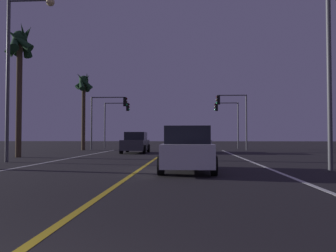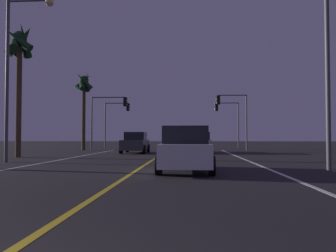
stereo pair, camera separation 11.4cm
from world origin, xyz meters
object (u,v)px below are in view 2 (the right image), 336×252
(car_lead_same_lane, at_px, (185,150))
(traffic_light_near_right, at_px, (232,109))
(car_ahead_far, at_px, (199,143))
(street_lamp_right_near, at_px, (316,28))
(palm_tree_left_far, at_px, (84,88))
(palm_tree_left_mid, at_px, (20,51))
(street_lamp_left_mid, at_px, (18,58))
(traffic_light_near_left, at_px, (109,110))
(traffic_light_far_right, at_px, (227,114))
(traffic_light_far_left, at_px, (117,114))
(car_oncoming, at_px, (135,143))

(car_lead_same_lane, xyz_separation_m, traffic_light_near_right, (4.34, 20.71, 3.21))
(car_ahead_far, xyz_separation_m, street_lamp_right_near, (4.09, -14.79, 4.72))
(palm_tree_left_far, bearing_deg, palm_tree_left_mid, -92.81)
(car_lead_same_lane, distance_m, street_lamp_left_mid, 10.76)
(palm_tree_left_mid, bearing_deg, traffic_light_near_left, 76.35)
(street_lamp_left_mid, bearing_deg, traffic_light_far_right, 58.95)
(traffic_light_near_left, bearing_deg, traffic_light_far_left, 93.76)
(car_ahead_far, xyz_separation_m, palm_tree_left_mid, (-11.79, -6.96, 6.06))
(street_lamp_right_near, bearing_deg, palm_tree_left_far, -52.00)
(car_lead_same_lane, bearing_deg, car_ahead_far, -3.68)
(car_oncoming, height_order, traffic_light_far_right, traffic_light_far_right)
(traffic_light_far_left, bearing_deg, palm_tree_left_far, -108.71)
(car_oncoming, height_order, traffic_light_near_left, traffic_light_near_left)
(palm_tree_left_far, bearing_deg, traffic_light_near_right, 2.23)
(car_oncoming, bearing_deg, car_ahead_far, 97.54)
(traffic_light_near_right, relative_size, palm_tree_left_far, 0.70)
(car_lead_same_lane, height_order, palm_tree_left_far, palm_tree_left_far)
(traffic_light_far_right, height_order, palm_tree_left_mid, palm_tree_left_mid)
(traffic_light_near_left, height_order, traffic_light_far_left, traffic_light_near_left)
(car_lead_same_lane, distance_m, traffic_light_near_left, 22.36)
(car_oncoming, distance_m, traffic_light_near_left, 7.72)
(traffic_light_near_right, distance_m, traffic_light_near_left, 12.15)
(traffic_light_far_left, bearing_deg, car_oncoming, -71.05)
(street_lamp_right_near, height_order, palm_tree_left_mid, street_lamp_right_near)
(car_oncoming, distance_m, traffic_light_near_right, 10.95)
(car_oncoming, bearing_deg, street_lamp_right_near, 33.35)
(car_lead_same_lane, xyz_separation_m, traffic_light_far_right, (4.46, 26.21, 3.05))
(car_oncoming, relative_size, palm_tree_left_mid, 0.50)
(traffic_light_near_left, xyz_separation_m, street_lamp_left_mid, (-0.96, -16.48, 1.44))
(car_oncoming, xyz_separation_m, palm_tree_left_mid, (-6.60, -6.27, 6.06))
(car_oncoming, bearing_deg, traffic_light_far_left, -161.05)
(car_ahead_far, bearing_deg, traffic_light_near_right, -32.02)
(car_lead_same_lane, height_order, palm_tree_left_mid, palm_tree_left_mid)
(traffic_light_near_right, bearing_deg, car_oncoming, 35.31)
(traffic_light_near_left, relative_size, traffic_light_far_right, 1.02)
(street_lamp_right_near, bearing_deg, car_oncoming, -56.65)
(traffic_light_near_right, distance_m, traffic_light_far_left, 13.67)
(traffic_light_far_left, xyz_separation_m, street_lamp_right_near, (13.25, -25.66, 1.63))
(traffic_light_near_left, bearing_deg, palm_tree_left_mid, -103.65)
(palm_tree_left_far, bearing_deg, traffic_light_far_right, 22.44)
(car_lead_same_lane, distance_m, street_lamp_right_near, 6.96)
(palm_tree_left_mid, bearing_deg, traffic_light_near_right, 39.14)
(palm_tree_left_far, bearing_deg, traffic_light_far_left, 71.29)
(car_ahead_far, height_order, car_lead_same_lane, same)
(car_oncoming, bearing_deg, palm_tree_left_far, -132.34)
(car_oncoming, relative_size, street_lamp_right_near, 0.48)
(car_ahead_far, height_order, traffic_light_near_left, traffic_light_near_left)
(car_lead_same_lane, xyz_separation_m, traffic_light_far_left, (-8.17, 26.21, 3.09))
(car_ahead_far, relative_size, palm_tree_left_mid, 0.50)
(street_lamp_right_near, xyz_separation_m, palm_tree_left_far, (-15.30, 19.59, 0.60))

